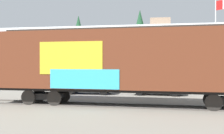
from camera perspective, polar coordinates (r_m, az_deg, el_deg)
name	(u,v)px	position (r m, az deg, el deg)	size (l,w,h in m)	color
ground_plane	(129,106)	(18.00, 3.29, -7.45)	(260.00, 260.00, 0.00)	slate
track	(148,106)	(17.85, 6.73, -7.39)	(60.02, 3.65, 0.08)	#4C4742
freight_car	(131,61)	(17.80, 3.62, 1.16)	(17.14, 3.41, 4.70)	#5B2B19
flagpole	(218,30)	(31.46, 19.47, 6.65)	(1.22, 1.21, 8.95)	silver
hillside	(163,53)	(78.77, 9.64, 2.61)	(144.39, 36.99, 14.43)	silver
parked_car_blue	(88,84)	(25.34, -4.47, -3.22)	(4.16, 2.13, 1.58)	navy
parked_car_black	(158,85)	(24.66, 8.65, -3.41)	(4.11, 2.10, 1.52)	black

